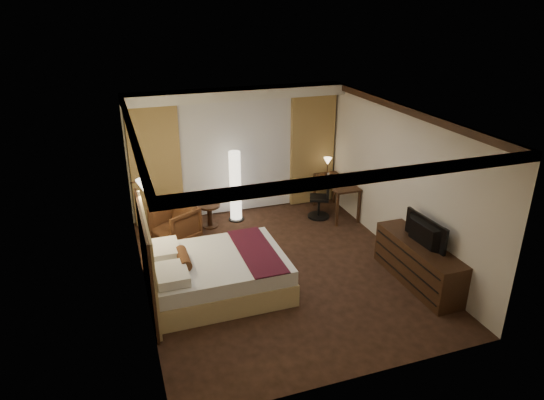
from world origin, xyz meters
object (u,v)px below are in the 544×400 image
object	(u,v)px
dresser	(418,263)
television	(421,228)
bed	(219,274)
desk	(336,198)
armchair	(175,222)
floor_lamp	(235,186)
side_table	(210,216)
office_chair	(319,196)

from	to	relation	value
dresser	television	distance (m)	0.64
bed	desk	size ratio (longest dim) A/B	1.68
dresser	armchair	bearing A→B (deg)	141.27
floor_lamp	television	world-z (taller)	floor_lamp
floor_lamp	dresser	xyz separation A→B (m)	(2.17, -3.34, -0.40)
bed	side_table	xyz separation A→B (m)	(0.37, 2.37, -0.07)
bed	floor_lamp	distance (m)	2.74
office_chair	bed	bearing A→B (deg)	-118.45
side_table	television	xyz separation A→B (m)	(2.74, -3.19, 0.75)
armchair	office_chair	distance (m)	3.06
dresser	floor_lamp	bearing A→B (deg)	123.06
office_chair	armchair	bearing A→B (deg)	-155.03
armchair	television	bearing A→B (deg)	22.00
television	desk	bearing A→B (deg)	-2.16
bed	dresser	size ratio (longest dim) A/B	1.14
armchair	office_chair	bearing A→B (deg)	62.27
office_chair	floor_lamp	bearing A→B (deg)	-170.94
dresser	television	bearing A→B (deg)	180.00
desk	television	xyz separation A→B (m)	(0.02, -2.94, 0.62)
armchair	desk	bearing A→B (deg)	62.93
side_table	television	world-z (taller)	television
dresser	television	xyz separation A→B (m)	(-0.03, 0.00, 0.64)
desk	dresser	size ratio (longest dim) A/B	0.68
side_table	dresser	world-z (taller)	dresser
desk	armchair	bearing A→B (deg)	-178.04
armchair	side_table	bearing A→B (deg)	86.78
armchair	television	size ratio (longest dim) A/B	0.78
desk	dresser	distance (m)	2.94
dresser	television	world-z (taller)	television
side_table	desk	bearing A→B (deg)	-5.16
office_chair	television	size ratio (longest dim) A/B	0.99
armchair	desk	size ratio (longest dim) A/B	0.60
bed	office_chair	world-z (taller)	office_chair
office_chair	television	xyz separation A→B (m)	(0.44, -2.89, 0.52)
bed	desk	bearing A→B (deg)	34.56
armchair	television	xyz separation A→B (m)	(3.49, -2.82, 0.62)
side_table	floor_lamp	distance (m)	0.80
floor_lamp	desk	bearing A→B (deg)	-10.53
side_table	armchair	bearing A→B (deg)	-154.19
office_chair	dresser	world-z (taller)	office_chair
bed	side_table	size ratio (longest dim) A/B	4.33
bed	floor_lamp	world-z (taller)	floor_lamp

